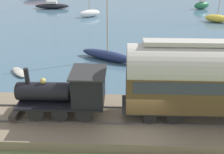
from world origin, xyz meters
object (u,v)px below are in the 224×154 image
at_px(passenger_coach, 217,77).
at_px(sailboat_navy, 108,55).
at_px(rowboat_near_shore, 147,72).
at_px(rowboat_mid_harbor, 19,72).
at_px(rowboat_off_pier, 207,84).
at_px(sailboat_yellow, 217,18).
at_px(sailboat_white, 90,13).
at_px(steam_locomotive, 70,91).
at_px(sailboat_green, 202,5).
at_px(sailboat_black, 52,6).

distance_m(passenger_coach, sailboat_navy, 12.99).
relative_size(sailboat_navy, rowboat_near_shore, 3.59).
xyz_separation_m(passenger_coach, rowboat_mid_harbor, (7.13, 14.50, -3.19)).
bearing_deg(rowboat_off_pier, sailboat_yellow, -76.04).
bearing_deg(sailboat_white, rowboat_mid_harbor, 139.23).
distance_m(steam_locomotive, sailboat_green, 40.75).
xyz_separation_m(sailboat_navy, rowboat_off_pier, (-5.52, -8.22, -0.23)).
distance_m(steam_locomotive, rowboat_near_shore, 9.24).
relative_size(steam_locomotive, rowboat_mid_harbor, 2.30).
bearing_deg(sailboat_yellow, passenger_coach, -173.24).
height_order(passenger_coach, sailboat_navy, sailboat_navy).
bearing_deg(rowboat_mid_harbor, sailboat_navy, -13.99).
distance_m(sailboat_black, sailboat_green, 27.96).
bearing_deg(sailboat_white, rowboat_off_pier, 175.42).
bearing_deg(steam_locomotive, sailboat_black, 15.67).
relative_size(sailboat_black, sailboat_yellow, 1.22).
relative_size(passenger_coach, sailboat_navy, 1.34).
height_order(steam_locomotive, rowboat_near_shore, steam_locomotive).
distance_m(sailboat_yellow, sailboat_navy, 22.49).
xyz_separation_m(sailboat_black, rowboat_off_pier, (-30.75, -19.97, -0.29)).
bearing_deg(passenger_coach, steam_locomotive, 90.00).
xyz_separation_m(sailboat_white, rowboat_mid_harbor, (-22.23, 3.74, -0.46)).
height_order(sailboat_yellow, rowboat_near_shore, sailboat_yellow).
height_order(sailboat_white, sailboat_navy, sailboat_navy).
height_order(sailboat_navy, rowboat_mid_harbor, sailboat_navy).
xyz_separation_m(sailboat_yellow, sailboat_green, (9.93, -0.37, 0.17)).
bearing_deg(sailboat_yellow, rowboat_off_pier, -174.09).
distance_m(steam_locomotive, rowboat_off_pier, 11.35).
height_order(passenger_coach, rowboat_off_pier, passenger_coach).
bearing_deg(rowboat_mid_harbor, sailboat_green, 12.17).
relative_size(passenger_coach, rowboat_mid_harbor, 4.31).
distance_m(rowboat_near_shore, rowboat_mid_harbor, 11.30).
relative_size(sailboat_green, rowboat_near_shore, 3.59).
height_order(rowboat_mid_harbor, rowboat_off_pier, rowboat_off_pier).
bearing_deg(sailboat_black, sailboat_navy, -156.01).
bearing_deg(sailboat_black, sailboat_green, -89.60).
bearing_deg(sailboat_black, rowboat_near_shore, -152.73).
bearing_deg(rowboat_near_shore, rowboat_off_pier, -140.90).
height_order(sailboat_black, rowboat_mid_harbor, sailboat_black).
bearing_deg(steam_locomotive, passenger_coach, -90.00).
bearing_deg(sailboat_navy, sailboat_black, 52.94).
height_order(steam_locomotive, sailboat_white, sailboat_white).
distance_m(sailboat_yellow, rowboat_near_shore, 22.89).
relative_size(sailboat_black, rowboat_mid_harbor, 3.37).
bearing_deg(sailboat_white, sailboat_green, -101.49).
xyz_separation_m(sailboat_black, rowboat_near_shore, (-28.62, -15.39, -0.28)).
bearing_deg(passenger_coach, rowboat_near_shore, 23.72).
height_order(passenger_coach, rowboat_mid_harbor, passenger_coach).
bearing_deg(sailboat_black, rowboat_mid_harbor, -172.90).
bearing_deg(sailboat_navy, passenger_coach, -119.41).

